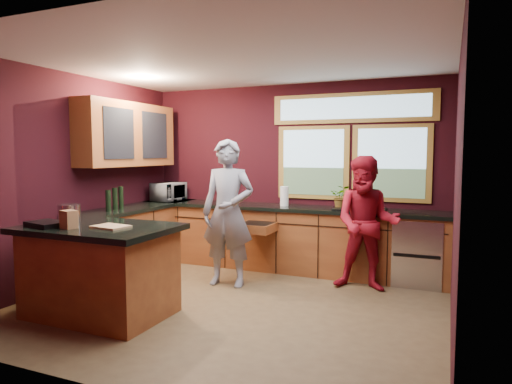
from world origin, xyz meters
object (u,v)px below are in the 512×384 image
Objects in this scene: island at (100,270)px; person_grey at (228,213)px; stock_pot at (69,212)px; cutting_board at (111,227)px; person_red at (367,223)px.

island is 1.73m from person_grey.
island is 6.46× the size of stock_pot.
stock_pot is (-1.29, -1.35, 0.10)m from person_grey.
stock_pot reaches higher than island.
person_grey reaches higher than island.
person_grey is 1.64m from cutting_board.
island is 4.43× the size of cutting_board.
cutting_board reaches higher than island.
person_grey is at bearing 63.78° from island.
stock_pot is at bearing 165.07° from cutting_board.
cutting_board is (-0.54, -1.55, 0.02)m from person_grey.
person_grey reaches higher than person_red.
island is 0.52m from cutting_board.
cutting_board is at bearing -140.78° from person_red.
cutting_board is 1.46× the size of stock_pot.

